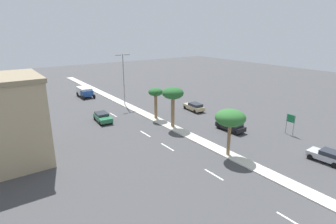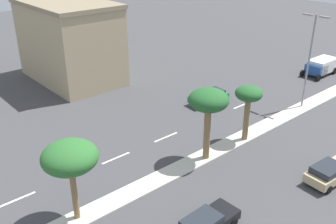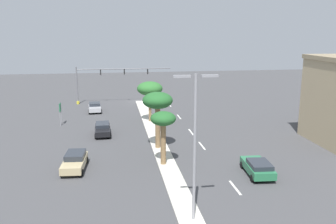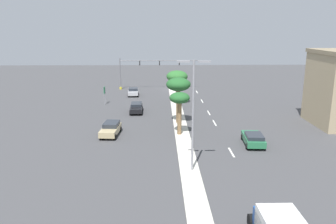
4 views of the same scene
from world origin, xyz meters
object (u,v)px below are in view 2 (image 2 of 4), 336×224
object	(u,v)px
sedan_tan_far	(330,172)
street_lamp_leading	(310,55)
palm_tree_rear	(208,102)
sedan_green_near	(209,97)
commercial_building	(70,41)
palm_tree_near	(249,97)
palm_tree_mid	(70,158)
box_truck	(321,66)
sedan_black_front	(206,223)

from	to	relation	value
sedan_tan_far	street_lamp_leading	bearing A→B (deg)	129.51
street_lamp_leading	palm_tree_rear	bearing A→B (deg)	-88.33
sedan_green_near	commercial_building	bearing A→B (deg)	-155.64
palm_tree_near	sedan_tan_far	bearing A→B (deg)	-1.37
palm_tree_rear	sedan_tan_far	distance (m)	10.77
palm_tree_rear	palm_tree_mid	bearing A→B (deg)	-91.96
palm_tree_near	sedan_tan_far	world-z (taller)	palm_tree_near
commercial_building	street_lamp_leading	xyz separation A→B (m)	(24.74, 14.69, 0.95)
palm_tree_near	street_lamp_leading	bearing A→B (deg)	93.07
commercial_building	sedan_green_near	bearing A→B (deg)	24.36
box_truck	street_lamp_leading	bearing A→B (deg)	-69.71
street_lamp_leading	sedan_green_near	distance (m)	11.46
commercial_building	street_lamp_leading	world-z (taller)	street_lamp_leading
palm_tree_mid	sedan_green_near	world-z (taller)	palm_tree_mid
palm_tree_near	sedan_black_front	world-z (taller)	palm_tree_near
palm_tree_mid	box_truck	bearing A→B (deg)	96.20
sedan_tan_far	box_truck	world-z (taller)	box_truck
sedan_green_near	palm_tree_near	bearing A→B (deg)	-25.11
palm_tree_mid	box_truck	distance (m)	39.53
street_lamp_leading	palm_tree_near	bearing A→B (deg)	-86.93
palm_tree_mid	sedan_black_front	xyz separation A→B (m)	(6.60, 5.57, -4.01)
palm_tree_mid	sedan_black_front	bearing A→B (deg)	40.17
sedan_black_front	sedan_tan_far	size ratio (longest dim) A/B	0.99
street_lamp_leading	box_truck	distance (m)	13.03
palm_tree_mid	sedan_green_near	size ratio (longest dim) A/B	1.22
sedan_green_near	palm_tree_rear	bearing A→B (deg)	-47.99
sedan_tan_far	box_truck	size ratio (longest dim) A/B	0.85
palm_tree_mid	palm_tree_near	distance (m)	17.09
palm_tree_rear	commercial_building	bearing A→B (deg)	177.59
palm_tree_rear	street_lamp_leading	bearing A→B (deg)	91.67
palm_tree_near	street_lamp_leading	xyz separation A→B (m)	(-0.57, 10.69, 1.62)
palm_tree_rear	sedan_green_near	distance (m)	12.73
palm_tree_mid	sedan_green_near	distance (m)	22.56
street_lamp_leading	sedan_green_near	bearing A→B (deg)	-137.47
palm_tree_rear	sedan_black_front	size ratio (longest dim) A/B	1.35
palm_tree_mid	palm_tree_near	size ratio (longest dim) A/B	1.09
sedan_tan_far	commercial_building	bearing A→B (deg)	-173.56
commercial_building	palm_tree_rear	distance (m)	25.22
commercial_building	palm_tree_near	bearing A→B (deg)	8.99
commercial_building	palm_tree_rear	xyz separation A→B (m)	(25.20, -1.06, 0.21)
palm_tree_mid	palm_tree_rear	size ratio (longest dim) A/B	0.92
palm_tree_rear	street_lamp_leading	distance (m)	15.77
palm_tree_mid	box_truck	xyz separation A→B (m)	(-4.25, 39.14, -3.56)
commercial_building	street_lamp_leading	distance (m)	28.79
sedan_tan_far	sedan_green_near	bearing A→B (deg)	166.39
street_lamp_leading	sedan_black_front	bearing A→B (deg)	-73.32
palm_tree_mid	palm_tree_near	xyz separation A→B (m)	(0.52, 17.08, -0.41)
sedan_green_near	box_truck	xyz separation A→B (m)	(3.31, 18.27, 0.45)
sedan_green_near	street_lamp_leading	bearing A→B (deg)	42.53
palm_tree_near	sedan_tan_far	distance (m)	9.13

